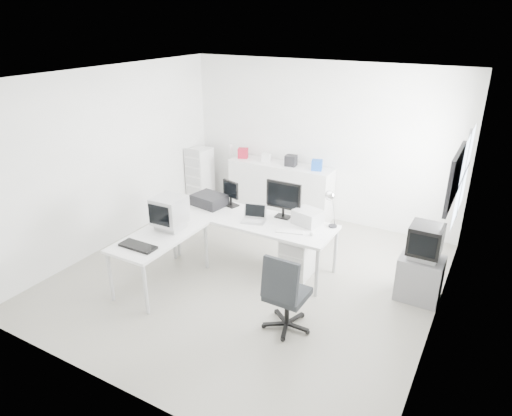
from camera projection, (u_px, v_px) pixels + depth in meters
The scene contains 30 objects.
floor at pixel (249, 276), 6.59m from camera, with size 5.00×5.00×0.01m, color #BAB9A7.
ceiling at pixel (248, 77), 5.49m from camera, with size 5.00×5.00×0.01m, color white.
back_wall at pixel (320, 143), 8.05m from camera, with size 5.00×0.02×2.80m, color white.
left_wall at pixel (111, 158), 7.17m from camera, with size 0.02×5.00×2.80m, color white.
right_wall at pixel (449, 225), 4.92m from camera, with size 0.02×5.00×2.80m, color white.
window at pixel (464, 175), 5.81m from camera, with size 0.02×1.20×1.10m, color white, non-canonical shape.
wall_picture at pixel (455, 178), 4.81m from camera, with size 0.04×0.90×0.60m, color black, non-canonical shape.
main_desk at pixel (254, 241), 6.79m from camera, with size 2.40×0.80×0.75m, color silver, non-canonical shape.
side_desk at pixel (161, 259), 6.29m from camera, with size 0.70×1.40×0.75m, color silver, non-canonical shape.
drawer_pedestal at pixel (298, 256), 6.54m from camera, with size 0.40×0.50×0.60m, color silver.
inkjet_printer at pixel (209, 200), 7.07m from camera, with size 0.49×0.38×0.17m, color black.
lcd_monitor_small at pixel (231, 194), 7.01m from camera, with size 0.31×0.18×0.39m, color black, non-canonical shape.
lcd_monitor_large at pixel (283, 200), 6.57m from camera, with size 0.54×0.21×0.56m, color black, non-canonical shape.
laptop at pixel (253, 214), 6.49m from camera, with size 0.36×0.37×0.24m, color #B7B7BA, non-canonical shape.
white_keyboard at pixel (290, 232), 6.22m from camera, with size 0.38×0.12×0.02m, color silver.
white_mouse at pixel (312, 233), 6.12m from camera, with size 0.06×0.06×0.06m, color silver.
laser_printer at pixel (308, 217), 6.44m from camera, with size 0.36×0.31×0.21m, color #ADADAD.
desk_lamp at pixel (334, 209), 6.28m from camera, with size 0.18×0.18×0.53m, color silver, non-canonical shape.
crt_monitor at pixel (170, 214), 6.26m from camera, with size 0.37×0.37×0.42m, color #B7B7BA, non-canonical shape.
black_keyboard at pixel (138, 246), 5.81m from camera, with size 0.50×0.20×0.03m, color black.
office_chair at pixel (288, 291), 5.33m from camera, with size 0.60×0.60×1.03m, color #26282B, non-canonical shape.
tv_cabinet at pixel (419, 278), 5.99m from camera, with size 0.55×0.45×0.60m, color slate.
crt_tv at pixel (425, 242), 5.78m from camera, with size 0.50×0.48×0.45m, color black, non-canonical shape.
sideboard at pixel (280, 189), 8.48m from camera, with size 1.96×0.49×0.98m, color silver.
clutter_box_a at pixel (243, 153), 8.61m from camera, with size 0.18×0.16×0.18m, color #A4172B.
clutter_box_b at pixel (266, 158), 8.39m from camera, with size 0.15×0.13×0.15m, color silver.
clutter_box_c at pixel (291, 161), 8.16m from camera, with size 0.19×0.18×0.19m, color black.
clutter_box_d at pixel (317, 165), 7.94m from camera, with size 0.18×0.16×0.18m, color #184BAD.
clutter_bottle at pixel (231, 150), 8.77m from camera, with size 0.07×0.07×0.22m, color silver.
filing_cabinet at pixel (200, 176), 9.01m from camera, with size 0.38×0.46×1.09m, color silver.
Camera 1 is at (2.87, -4.90, 3.50)m, focal length 32.00 mm.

